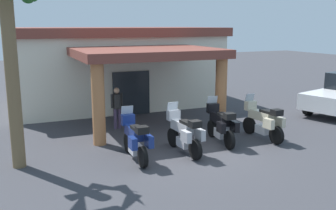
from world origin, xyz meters
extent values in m
plane|color=#38383D|center=(0.00, 0.00, 0.00)|extent=(80.00, 80.00, 0.00)
cube|color=silver|center=(0.11, 9.38, 1.84)|extent=(10.77, 6.71, 3.68)
cube|color=#1E2328|center=(0.00, 6.15, 1.05)|extent=(1.80, 0.16, 2.10)
cube|color=brown|center=(-0.08, 3.96, 3.12)|extent=(5.98, 4.72, 0.35)
cylinder|color=#B27042|center=(-2.66, 2.19, 1.47)|extent=(0.46, 0.46, 2.95)
cylinder|color=#B27042|center=(2.37, 2.01, 1.47)|extent=(0.46, 0.46, 2.95)
cube|color=brown|center=(0.11, 9.38, 3.90)|extent=(11.19, 7.12, 0.44)
cylinder|color=black|center=(-2.01, 0.92, 0.33)|extent=(0.17, 0.67, 0.66)
cylinder|color=black|center=(-2.09, -0.63, 0.33)|extent=(0.17, 0.67, 0.66)
cube|color=silver|center=(-2.05, 0.12, 0.37)|extent=(0.35, 0.58, 0.32)
cube|color=navy|center=(-2.04, 0.27, 0.88)|extent=(0.36, 1.16, 0.34)
cube|color=black|center=(-2.06, -0.08, 1.10)|extent=(0.31, 0.61, 0.10)
cube|color=navy|center=(-2.01, 0.90, 1.15)|extent=(0.45, 0.26, 0.36)
cube|color=#B2BCC6|center=(-2.01, 0.98, 1.43)|extent=(0.41, 0.14, 0.36)
cube|color=navy|center=(-2.34, -0.46, 0.76)|extent=(0.20, 0.45, 0.36)
cube|color=navy|center=(-1.82, -0.49, 0.76)|extent=(0.20, 0.45, 0.36)
cube|color=black|center=(-2.09, -0.58, 1.17)|extent=(0.38, 0.34, 0.22)
cylinder|color=black|center=(-0.34, 0.87, 0.33)|extent=(0.16, 0.66, 0.66)
cylinder|color=black|center=(-0.30, -0.68, 0.33)|extent=(0.16, 0.66, 0.66)
cube|color=silver|center=(-0.32, 0.07, 0.37)|extent=(0.33, 0.57, 0.32)
cube|color=#B2B2B7|center=(-0.32, 0.22, 0.88)|extent=(0.33, 1.16, 0.34)
cube|color=black|center=(-0.32, -0.13, 1.10)|extent=(0.29, 0.61, 0.10)
cube|color=#B2B2B7|center=(-0.34, 0.85, 1.15)|extent=(0.45, 0.25, 0.36)
cube|color=#B2BCC6|center=(-0.34, 0.93, 1.43)|extent=(0.40, 0.13, 0.36)
cube|color=#B2B2B7|center=(-0.57, -0.54, 0.76)|extent=(0.19, 0.44, 0.36)
cube|color=#B2B2B7|center=(-0.05, -0.53, 0.76)|extent=(0.19, 0.44, 0.36)
cube|color=black|center=(-0.30, -0.63, 1.17)|extent=(0.37, 0.33, 0.22)
cylinder|color=black|center=(1.53, 1.28, 0.33)|extent=(0.24, 0.67, 0.66)
cylinder|color=black|center=(1.30, -0.25, 0.33)|extent=(0.24, 0.67, 0.66)
cube|color=silver|center=(1.41, 0.49, 0.37)|extent=(0.40, 0.60, 0.32)
cube|color=black|center=(1.43, 0.64, 0.88)|extent=(0.47, 1.18, 0.34)
cube|color=black|center=(1.38, 0.29, 1.10)|extent=(0.37, 0.64, 0.10)
cube|color=black|center=(1.53, 1.26, 1.15)|extent=(0.47, 0.30, 0.36)
cube|color=#B2BCC6|center=(1.54, 1.34, 1.43)|extent=(0.41, 0.18, 0.36)
cube|color=black|center=(1.06, -0.06, 0.76)|extent=(0.25, 0.46, 0.36)
cube|color=black|center=(1.58, -0.14, 0.76)|extent=(0.25, 0.46, 0.36)
cube|color=black|center=(1.30, -0.20, 1.17)|extent=(0.40, 0.37, 0.22)
cylinder|color=black|center=(3.12, 1.05, 0.33)|extent=(0.16, 0.66, 0.66)
cylinder|color=black|center=(3.16, -0.50, 0.33)|extent=(0.16, 0.66, 0.66)
cube|color=silver|center=(3.14, 0.25, 0.37)|extent=(0.34, 0.57, 0.32)
cube|color=beige|center=(3.14, 0.40, 0.88)|extent=(0.33, 1.16, 0.34)
cube|color=black|center=(3.15, 0.05, 1.10)|extent=(0.30, 0.61, 0.10)
cube|color=beige|center=(3.12, 1.03, 1.15)|extent=(0.45, 0.25, 0.36)
cube|color=#B2BCC6|center=(3.12, 1.11, 1.43)|extent=(0.40, 0.13, 0.36)
cube|color=beige|center=(2.90, -0.36, 0.76)|extent=(0.19, 0.45, 0.36)
cube|color=beige|center=(3.42, -0.34, 0.76)|extent=(0.19, 0.45, 0.36)
cube|color=black|center=(3.16, -0.45, 1.17)|extent=(0.37, 0.33, 0.22)
cylinder|color=#3F334C|center=(-1.49, 4.00, 0.43)|extent=(0.14, 0.14, 0.86)
cylinder|color=#3F334C|center=(-1.31, 4.03, 0.43)|extent=(0.14, 0.14, 0.86)
cylinder|color=#262626|center=(-1.40, 4.01, 1.16)|extent=(0.32, 0.32, 0.61)
cylinder|color=#262626|center=(-1.62, 3.98, 1.19)|extent=(0.09, 0.09, 0.58)
cylinder|color=#262626|center=(-1.19, 4.04, 1.19)|extent=(0.09, 0.09, 0.58)
sphere|color=tan|center=(-1.40, 4.01, 1.61)|extent=(0.23, 0.23, 0.23)
cylinder|color=black|center=(7.67, 2.46, 0.40)|extent=(0.84, 0.44, 0.80)
cylinder|color=brown|center=(-5.49, 1.05, 2.58)|extent=(0.39, 0.39, 5.16)
camera|label=1|loc=(-6.10, -10.97, 4.26)|focal=41.10mm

